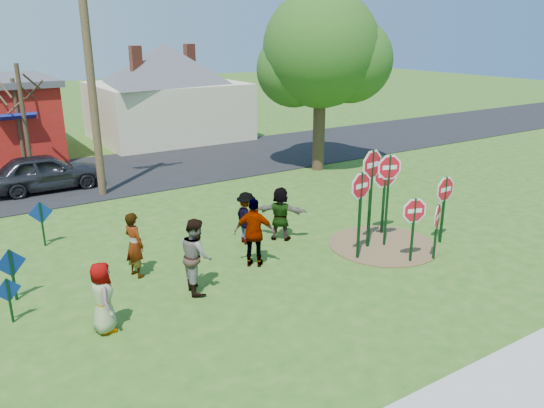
% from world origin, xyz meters
% --- Properties ---
extents(ground, '(120.00, 120.00, 0.00)m').
position_xyz_m(ground, '(0.00, 0.00, 0.00)').
color(ground, '#2B5418').
rests_on(ground, ground).
extents(road, '(120.00, 7.50, 0.04)m').
position_xyz_m(road, '(0.00, 11.50, 0.02)').
color(road, black).
rests_on(road, ground).
extents(dirt_patch, '(3.20, 3.20, 0.03)m').
position_xyz_m(dirt_patch, '(4.50, -1.00, 0.01)').
color(dirt_patch, brown).
rests_on(dirt_patch, ground).
extents(cream_house, '(9.40, 9.40, 6.50)m').
position_xyz_m(cream_house, '(5.50, 18.00, 2.92)').
color(cream_house, beige).
rests_on(cream_house, ground).
extents(stop_sign_a, '(0.89, 0.31, 1.96)m').
position_xyz_m(stop_sign_a, '(4.30, -2.27, 1.34)').
color(stop_sign_a, black).
rests_on(stop_sign_a, ground).
extents(stop_sign_b, '(1.13, 0.23, 3.07)m').
position_xyz_m(stop_sign_b, '(4.01, -0.85, 2.23)').
color(stop_sign_b, black).
rests_on(stop_sign_b, ground).
extents(stop_sign_c, '(0.93, 0.33, 2.88)m').
position_xyz_m(stop_sign_c, '(4.50, -1.04, 2.04)').
color(stop_sign_c, black).
rests_on(stop_sign_c, ground).
extents(stop_sign_d, '(1.07, 0.29, 2.45)m').
position_xyz_m(stop_sign_d, '(5.13, -0.27, 1.74)').
color(stop_sign_d, black).
rests_on(stop_sign_d, ground).
extents(stop_sign_e, '(0.84, 0.46, 1.74)m').
position_xyz_m(stop_sign_e, '(4.96, -2.50, 1.16)').
color(stop_sign_e, black).
rests_on(stop_sign_e, ground).
extents(stop_sign_f, '(1.02, 0.07, 2.18)m').
position_xyz_m(stop_sign_f, '(6.11, -1.75, 1.53)').
color(stop_sign_f, black).
rests_on(stop_sign_f, ground).
extents(stop_sign_g, '(1.01, 0.14, 2.63)m').
position_xyz_m(stop_sign_g, '(3.21, -1.32, 1.85)').
color(stop_sign_g, black).
rests_on(stop_sign_g, ground).
extents(blue_diamond_b, '(0.56, 0.13, 1.06)m').
position_xyz_m(blue_diamond_b, '(-5.40, 0.17, 0.65)').
color(blue_diamond_b, black).
rests_on(blue_diamond_b, ground).
extents(blue_diamond_c, '(0.69, 0.18, 1.30)m').
position_xyz_m(blue_diamond_c, '(-5.18, 1.24, 0.80)').
color(blue_diamond_c, black).
rests_on(blue_diamond_c, ground).
extents(blue_diamond_d, '(0.68, 0.07, 1.38)m').
position_xyz_m(blue_diamond_d, '(-3.96, 4.38, 0.86)').
color(blue_diamond_d, black).
rests_on(blue_diamond_d, ground).
extents(person_a, '(0.56, 0.80, 1.56)m').
position_xyz_m(person_a, '(-3.78, -1.26, 0.78)').
color(person_a, '#45509C').
rests_on(person_a, ground).
extents(person_b, '(0.58, 0.73, 1.73)m').
position_xyz_m(person_b, '(-2.34, 0.96, 0.87)').
color(person_b, '#266E56').
rests_on(person_b, ground).
extents(person_c, '(0.85, 1.02, 1.86)m').
position_xyz_m(person_c, '(-1.35, -0.64, 0.93)').
color(person_c, '#965C37').
rests_on(person_c, ground).
extents(person_d, '(0.64, 1.05, 1.58)m').
position_xyz_m(person_d, '(1.19, 1.35, 0.79)').
color(person_d, '#35363B').
rests_on(person_d, ground).
extents(person_e, '(1.15, 1.06, 1.89)m').
position_xyz_m(person_e, '(0.57, -0.16, 0.94)').
color(person_e, '#4B2852').
rests_on(person_e, ground).
extents(person_f, '(1.44, 1.42, 1.65)m').
position_xyz_m(person_f, '(2.20, 1.05, 0.83)').
color(person_f, '#1E5934').
rests_on(person_f, ground).
extents(suv, '(4.28, 1.74, 1.45)m').
position_xyz_m(suv, '(-2.76, 10.35, 0.77)').
color(suv, '#2B2B30').
rests_on(suv, road).
extents(utility_pole, '(2.36, 0.41, 9.66)m').
position_xyz_m(utility_pole, '(-1.07, 8.58, 5.08)').
color(utility_pole, '#4C3823').
rests_on(utility_pole, ground).
extents(leafy_tree, '(5.50, 5.02, 7.82)m').
position_xyz_m(leafy_tree, '(8.50, 7.26, 5.03)').
color(leafy_tree, '#382819').
rests_on(leafy_tree, ground).
extents(bare_tree_east, '(1.80, 1.80, 4.08)m').
position_xyz_m(bare_tree_east, '(-2.94, 14.50, 2.64)').
color(bare_tree_east, '#382819').
rests_on(bare_tree_east, ground).
extents(bare_tree_extra, '(1.80, 1.80, 4.80)m').
position_xyz_m(bare_tree_extra, '(-2.92, 12.77, 3.11)').
color(bare_tree_extra, '#382819').
rests_on(bare_tree_extra, ground).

